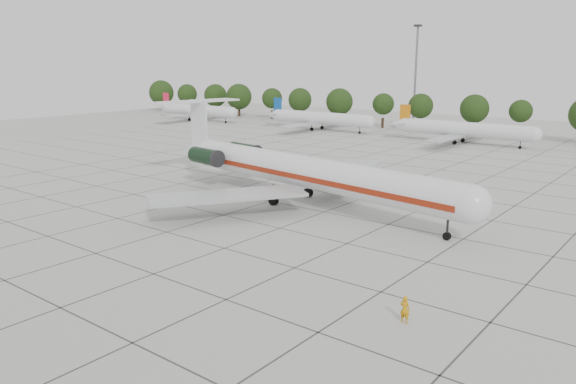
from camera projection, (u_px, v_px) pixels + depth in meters
name	position (u px, v px, depth m)	size (l,w,h in m)	color
ground	(280.00, 228.00, 56.87)	(260.00, 260.00, 0.00)	beige
apron_joints	(357.00, 200.00, 68.36)	(170.00, 170.00, 0.02)	#383838
main_airliner	(295.00, 169.00, 66.74)	(47.53, 37.15, 11.20)	silver
ground_crew	(405.00, 309.00, 36.12)	(0.68, 0.44, 1.86)	#CC8C0C
bg_airliner_a	(197.00, 110.00, 159.87)	(28.24, 27.20, 7.40)	silver
bg_airliner_b	(320.00, 118.00, 137.18)	(28.24, 27.20, 7.40)	silver
bg_airliner_c	(463.00, 130.00, 114.59)	(28.24, 27.20, 7.40)	silver
tree_line	(474.00, 109.00, 127.64)	(249.86, 8.44, 10.22)	#332114
floodlight_mast	(416.00, 70.00, 142.13)	(1.60, 1.60, 25.45)	slate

